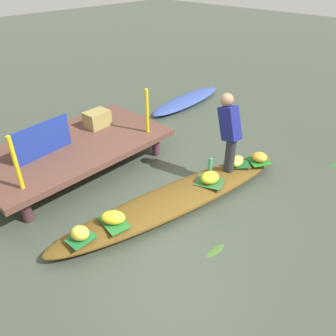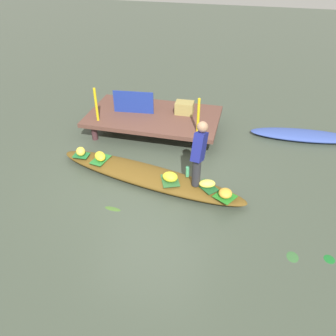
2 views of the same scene
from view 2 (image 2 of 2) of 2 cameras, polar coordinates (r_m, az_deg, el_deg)
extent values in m
plane|color=#3E483A|center=(7.01, -3.32, -2.07)|extent=(40.00, 40.00, 0.00)
cube|color=brown|center=(8.54, -2.44, 8.56)|extent=(3.20, 1.80, 0.10)
cylinder|color=#44272A|center=(8.49, -12.13, 5.79)|extent=(0.14, 0.14, 0.37)
cylinder|color=#512937|center=(7.80, 5.24, 3.71)|extent=(0.14, 0.14, 0.37)
cylinder|color=#4B2F27|center=(9.65, -8.64, 9.90)|extent=(0.14, 0.14, 0.37)
cylinder|color=brown|center=(9.05, 6.77, 8.30)|extent=(0.14, 0.14, 0.37)
ellipsoid|color=brown|center=(6.94, -3.35, -1.31)|extent=(4.15, 1.50, 0.23)
ellipsoid|color=#374EA0|center=(9.00, 21.52, 5.08)|extent=(2.53, 0.76, 0.17)
cube|color=#1F6D33|center=(7.57, -14.22, 2.10)|extent=(0.33, 0.26, 0.01)
ellipsoid|color=yellow|center=(7.52, -14.32, 2.69)|extent=(0.28, 0.30, 0.19)
cube|color=#267430|center=(7.33, -11.16, 1.40)|extent=(0.35, 0.49, 0.01)
ellipsoid|color=yellow|center=(7.29, -11.23, 1.93)|extent=(0.36, 0.38, 0.16)
cube|color=#237722|center=(6.31, 9.46, -4.68)|extent=(0.46, 0.46, 0.01)
ellipsoid|color=gold|center=(6.26, 9.52, -4.15)|extent=(0.28, 0.29, 0.15)
cube|color=#2D612F|center=(6.60, 0.35, -2.07)|extent=(0.46, 0.51, 0.01)
ellipsoid|color=yellow|center=(6.55, 0.36, -1.47)|extent=(0.34, 0.30, 0.17)
cube|color=#1A5327|center=(6.49, 6.49, -3.08)|extent=(0.48, 0.47, 0.01)
ellipsoid|color=#F5E452|center=(6.45, 6.53, -2.59)|extent=(0.35, 0.26, 0.14)
cylinder|color=#28282D|center=(6.36, 4.73, -0.80)|extent=(0.16, 0.16, 0.55)
cube|color=navy|center=(6.13, 5.23, 3.55)|extent=(0.26, 0.45, 0.58)
sphere|color=#9E7556|center=(6.05, 5.77, 6.81)|extent=(0.20, 0.20, 0.20)
cylinder|color=#46AB71|center=(6.66, 3.26, -0.61)|extent=(0.07, 0.07, 0.22)
cube|color=navy|center=(8.55, -5.77, 10.83)|extent=(0.99, 0.13, 0.55)
cylinder|color=yellow|center=(8.25, -11.86, 10.29)|extent=(0.06, 0.06, 0.80)
cylinder|color=yellow|center=(7.58, 5.07, 8.66)|extent=(0.06, 0.06, 0.80)
cube|color=#988747|center=(8.53, 2.75, 9.98)|extent=(0.45, 0.34, 0.29)
ellipsoid|color=#416828|center=(6.40, -9.19, -6.71)|extent=(0.32, 0.13, 0.01)
ellipsoid|color=#336332|center=(5.87, 20.01, -13.71)|extent=(0.20, 0.24, 0.01)
ellipsoid|color=#176524|center=(6.05, 25.26, -13.54)|extent=(0.20, 0.21, 0.01)
camera|label=1|loc=(5.54, -47.08, 13.69)|focal=35.68mm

